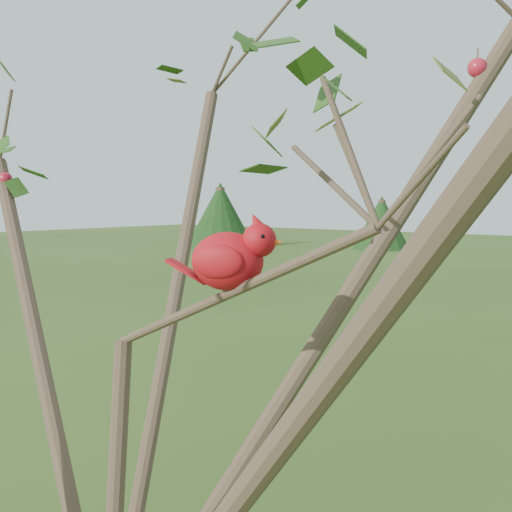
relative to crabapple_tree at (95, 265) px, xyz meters
The scene contains 2 objects.
crabapple_tree is the anchor object (origin of this frame).
cardinal 0.26m from the crabapple_tree, 23.36° to the left, with size 0.20×0.14×0.14m.
Camera 1 is at (0.97, -0.74, 2.24)m, focal length 45.00 mm.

